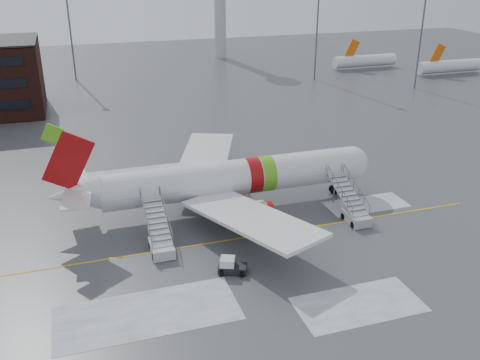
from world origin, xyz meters
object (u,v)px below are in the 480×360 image
object	(u,v)px
airstair_aft	(160,239)
pushback_tug	(231,266)
airstair_fwd	(353,210)
airliner	(226,179)

from	to	relation	value
airstair_aft	pushback_tug	xyz separation A→B (m)	(5.11, -5.76, -0.45)
airstair_fwd	pushback_tug	size ratio (longest dim) A/B	2.81
airliner	airstair_aft	bearing A→B (deg)	-141.87
airstair_fwd	airstair_aft	distance (m)	20.08
airstair_aft	pushback_tug	world-z (taller)	airstair_aft
airliner	airstair_fwd	world-z (taller)	airliner
airliner	airstair_fwd	xyz separation A→B (m)	(11.76, -6.54, -2.35)
airstair_fwd	airstair_aft	bearing A→B (deg)	180.00
airstair_fwd	airstair_aft	size ratio (longest dim) A/B	1.00
airstair_fwd	airstair_aft	xyz separation A→B (m)	(-20.08, 0.00, 0.00)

